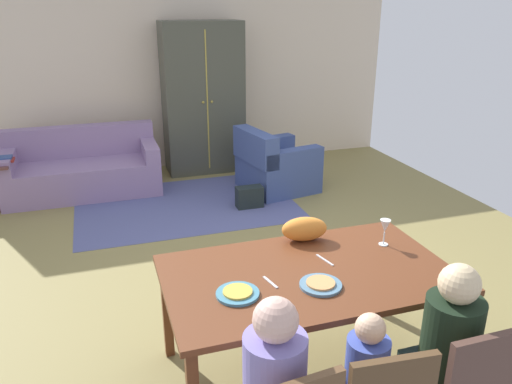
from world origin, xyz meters
TOP-DOWN VIEW (x-y plane):
  - ground_plane at (0.00, 0.41)m, footprint 6.43×6.01m
  - back_wall at (0.00, 3.46)m, footprint 6.43×0.10m
  - dining_table at (-0.08, -1.42)m, footprint 1.78×1.03m
  - plate_near_man at (-0.57, -1.54)m, footprint 0.25×0.25m
  - pizza_near_man at (-0.57, -1.54)m, footprint 0.17×0.17m
  - plate_near_child at (-0.08, -1.60)m, footprint 0.25×0.25m
  - pizza_near_child at (-0.08, -1.60)m, footprint 0.17×0.17m
  - wine_glass at (0.56, -1.24)m, footprint 0.07×0.07m
  - fork at (-0.35, -1.47)m, footprint 0.05×0.15m
  - knife at (0.08, -1.32)m, footprint 0.05×0.17m
  - person_woman at (0.40, -2.12)m, footprint 0.30×0.40m
  - cat at (0.07, -1.00)m, footprint 0.34×0.21m
  - area_rug at (-0.29, 1.75)m, footprint 2.60×1.80m
  - couch at (-1.46, 2.61)m, footprint 1.89×0.86m
  - armchair at (0.92, 1.94)m, footprint 1.01×1.00m
  - armoire at (0.25, 3.07)m, footprint 1.10×0.59m
  - book_lower at (-2.30, 2.33)m, footprint 0.22×0.16m
  - book_upper at (-2.33, 2.34)m, footprint 0.22×0.16m
  - handbag at (0.43, 1.45)m, footprint 0.32×0.16m

SIDE VIEW (x-z plane):
  - ground_plane at x=0.00m, z-range -0.02..0.00m
  - area_rug at x=-0.29m, z-range 0.00..0.01m
  - handbag at x=0.43m, z-range 0.00..0.26m
  - couch at x=-1.46m, z-range -0.11..0.71m
  - armchair at x=0.92m, z-range -0.09..0.73m
  - person_woman at x=0.40m, z-range -0.04..1.07m
  - book_lower at x=-2.30m, z-range 0.58..0.61m
  - book_upper at x=-2.33m, z-range 0.61..0.64m
  - dining_table at x=-0.08m, z-range 0.31..1.07m
  - fork at x=-0.35m, z-range 0.76..0.77m
  - knife at x=0.08m, z-range 0.76..0.77m
  - plate_near_man at x=-0.57m, z-range 0.76..0.78m
  - plate_near_child at x=-0.08m, z-range 0.76..0.78m
  - pizza_near_man at x=-0.57m, z-range 0.78..0.79m
  - pizza_near_child at x=-0.08m, z-range 0.78..0.79m
  - cat at x=0.07m, z-range 0.76..0.93m
  - wine_glass at x=0.56m, z-range 0.80..0.99m
  - armoire at x=0.25m, z-range 0.00..2.10m
  - back_wall at x=0.00m, z-range 0.00..2.70m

